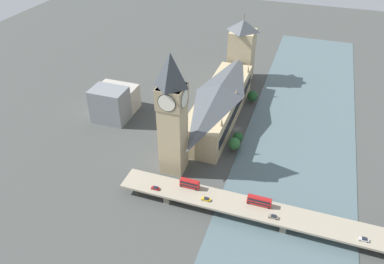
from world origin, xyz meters
name	(u,v)px	position (x,y,z in m)	size (l,w,h in m)	color
ground_plane	(237,129)	(0.00, 0.00, 0.00)	(600.00, 600.00, 0.00)	#424442
river_water	(299,140)	(-39.59, 0.00, 0.15)	(67.18, 360.00, 0.30)	#4C6066
parliament_hall	(220,102)	(14.50, -8.00, 12.76)	(23.46, 95.68, 25.69)	tan
clock_tower	(172,113)	(24.85, 50.17, 37.24)	(13.88, 13.88, 69.95)	tan
victoria_tower	(242,51)	(14.56, -69.02, 24.46)	(18.37, 18.37, 52.91)	tan
road_bridge	(285,217)	(-39.59, 71.61, 5.07)	(166.36, 14.23, 6.16)	gray
double_decker_bus_lead	(190,183)	(9.26, 68.27, 8.80)	(10.12, 2.65, 4.79)	red
double_decker_bus_rear	(259,201)	(-26.41, 68.90, 8.77)	(11.77, 2.59, 4.73)	red
car_northbound_lead	(273,217)	(-34.29, 74.96, 6.87)	(4.58, 1.88, 1.44)	slate
car_northbound_mid	(364,239)	(-73.78, 75.19, 6.87)	(4.08, 1.79, 1.44)	silver
car_northbound_tail	(206,199)	(-1.37, 74.20, 6.86)	(4.49, 1.91, 1.38)	gold
car_southbound_lead	(155,188)	(25.21, 75.10, 6.81)	(4.37, 1.93, 1.28)	maroon
city_block_west	(115,101)	(85.57, 6.10, 8.54)	(26.97, 25.82, 17.09)	#A39E93
city_block_center	(110,105)	(83.14, 16.46, 11.50)	(22.88, 16.53, 22.99)	slate
tree_embankment_near	(252,96)	(-2.30, -36.35, 5.43)	(7.53, 7.53, 9.21)	brown
tree_embankment_mid	(234,144)	(-3.50, 24.32, 5.93)	(7.33, 7.33, 9.61)	brown
tree_embankment_far	(238,137)	(-3.94, 16.81, 5.71)	(6.23, 6.23, 8.85)	brown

